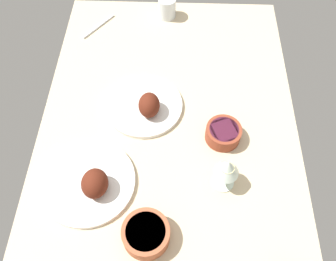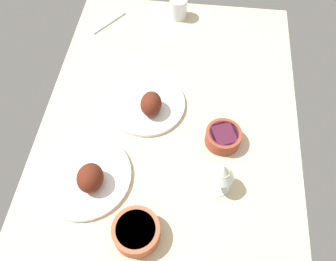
# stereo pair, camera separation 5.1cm
# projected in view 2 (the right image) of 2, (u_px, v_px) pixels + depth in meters

# --- Properties ---
(dining_table) EXTENTS (1.40, 0.90, 0.04)m
(dining_table) POSITION_uv_depth(u_px,v_px,m) (168.00, 137.00, 1.23)
(dining_table) COLOR #C6B28E
(dining_table) RESTS_ON ground
(plate_center_main) EXTENTS (0.28, 0.28, 0.10)m
(plate_center_main) POSITION_uv_depth(u_px,v_px,m) (148.00, 104.00, 1.25)
(plate_center_main) COLOR silver
(plate_center_main) RESTS_ON dining_table
(plate_near_viewer) EXTENTS (0.30, 0.30, 0.10)m
(plate_near_viewer) POSITION_uv_depth(u_px,v_px,m) (86.00, 176.00, 1.10)
(plate_near_viewer) COLOR silver
(plate_near_viewer) RESTS_ON dining_table
(bowl_cream) EXTENTS (0.14, 0.14, 0.06)m
(bowl_cream) POSITION_uv_depth(u_px,v_px,m) (136.00, 232.00, 0.99)
(bowl_cream) COLOR #A35133
(bowl_cream) RESTS_ON dining_table
(bowl_onions) EXTENTS (0.12, 0.12, 0.05)m
(bowl_onions) POSITION_uv_depth(u_px,v_px,m) (223.00, 137.00, 1.17)
(bowl_onions) COLOR brown
(bowl_onions) RESTS_ON dining_table
(wine_glass) EXTENTS (0.08, 0.08, 0.14)m
(wine_glass) POSITION_uv_depth(u_px,v_px,m) (222.00, 173.00, 1.02)
(wine_glass) COLOR silver
(wine_glass) RESTS_ON dining_table
(water_tumbler) EXTENTS (0.08, 0.08, 0.09)m
(water_tumbler) POSITION_uv_depth(u_px,v_px,m) (178.00, 8.00, 1.50)
(water_tumbler) COLOR silver
(water_tumbler) RESTS_ON dining_table
(fork_loose) EXTENTS (0.15, 0.12, 0.01)m
(fork_loose) POSITION_uv_depth(u_px,v_px,m) (109.00, 23.00, 1.50)
(fork_loose) COLOR silver
(fork_loose) RESTS_ON dining_table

